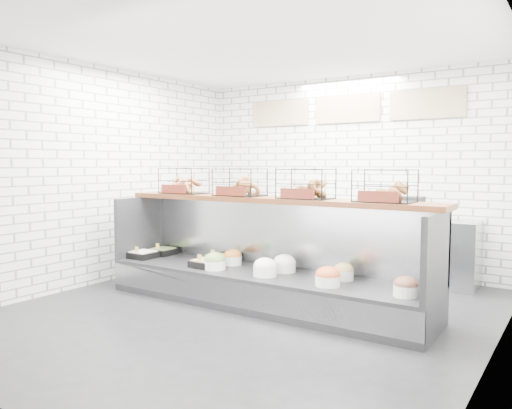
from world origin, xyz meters
The scene contains 5 objects.
ground centered at (0.00, 0.00, 0.00)m, with size 5.50×5.50×0.00m, color black.
room_shell centered at (0.00, 0.60, 2.06)m, with size 5.02×5.51×3.01m.
display_case centered at (0.00, 0.34, 0.33)m, with size 4.00×0.90×1.20m.
bagel_shelf centered at (0.00, 0.52, 1.37)m, with size 4.10×0.50×0.40m.
prep_counter centered at (-0.01, 2.43, 0.47)m, with size 4.00×0.60×1.20m.
Camera 1 is at (3.12, -4.51, 1.66)m, focal length 35.00 mm.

